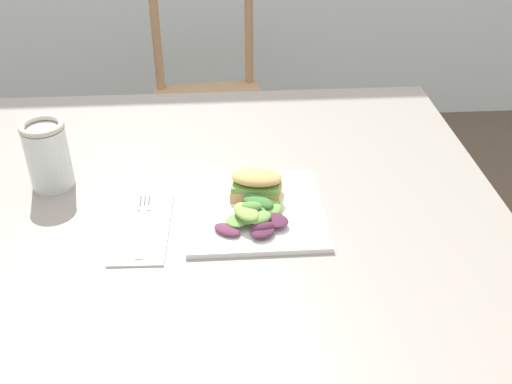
% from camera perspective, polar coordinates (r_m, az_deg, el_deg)
% --- Properties ---
extents(dining_table, '(1.16, 0.98, 0.74)m').
position_cam_1_polar(dining_table, '(1.23, -5.16, -5.38)').
color(dining_table, gray).
rests_on(dining_table, ground).
extents(chair_wooden_far, '(0.44, 0.44, 0.87)m').
position_cam_1_polar(chair_wooden_far, '(2.22, -4.32, 8.66)').
color(chair_wooden_far, tan).
rests_on(chair_wooden_far, ground).
extents(plate_lunch, '(0.25, 0.25, 0.01)m').
position_cam_1_polar(plate_lunch, '(1.11, 0.14, -1.79)').
color(plate_lunch, white).
rests_on(plate_lunch, dining_table).
extents(sandwich_half_front, '(0.10, 0.08, 0.06)m').
position_cam_1_polar(sandwich_half_front, '(1.12, 0.22, 0.75)').
color(sandwich_half_front, tan).
rests_on(sandwich_half_front, plate_lunch).
extents(salad_mixed_greens, '(0.15, 0.14, 0.04)m').
position_cam_1_polar(salad_mixed_greens, '(1.06, 0.13, -2.07)').
color(salad_mixed_greens, '#602D47').
rests_on(salad_mixed_greens, plate_lunch).
extents(napkin_folded, '(0.10, 0.21, 0.00)m').
position_cam_1_polar(napkin_folded, '(1.09, -10.54, -3.30)').
color(napkin_folded, silver).
rests_on(napkin_folded, dining_table).
extents(fork_on_napkin, '(0.03, 0.19, 0.00)m').
position_cam_1_polar(fork_on_napkin, '(1.10, -10.50, -2.61)').
color(fork_on_napkin, silver).
rests_on(fork_on_napkin, napkin_folded).
extents(mason_jar_iced_tea, '(0.08, 0.08, 0.14)m').
position_cam_1_polar(mason_jar_iced_tea, '(1.22, -18.93, 3.08)').
color(mason_jar_iced_tea, '#C67528').
rests_on(mason_jar_iced_tea, dining_table).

